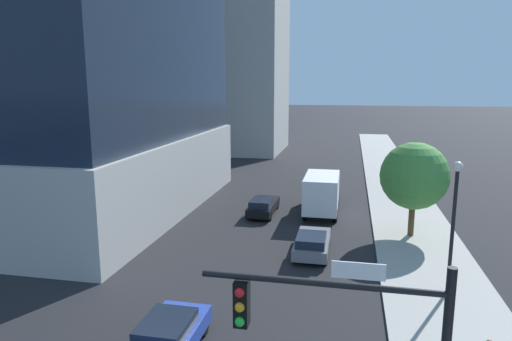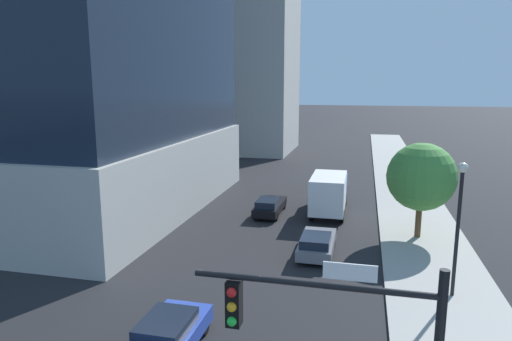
% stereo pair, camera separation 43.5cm
% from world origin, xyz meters
% --- Properties ---
extents(sidewalk, '(5.09, 120.00, 0.15)m').
position_xyz_m(sidewalk, '(7.68, 20.00, 0.07)').
color(sidewalk, '#9E9B93').
rests_on(sidewalk, ground).
extents(construction_building, '(14.49, 18.48, 42.51)m').
position_xyz_m(construction_building, '(-12.72, 55.92, 19.36)').
color(construction_building, '#B2AFA8').
rests_on(construction_building, ground).
extents(traffic_light_pole, '(5.26, 0.48, 5.66)m').
position_xyz_m(traffic_light_pole, '(3.63, 2.16, 4.02)').
color(traffic_light_pole, black).
rests_on(traffic_light_pole, sidewalk).
extents(street_lamp, '(0.44, 0.44, 5.97)m').
position_xyz_m(street_lamp, '(8.00, 13.50, 4.05)').
color(street_lamp, black).
rests_on(street_lamp, sidewalk).
extents(street_tree, '(4.08, 4.08, 5.79)m').
position_xyz_m(street_tree, '(7.35, 21.41, 3.89)').
color(street_tree, brown).
rests_on(street_tree, sidewalk).
extents(car_gray, '(1.84, 4.42, 1.32)m').
position_xyz_m(car_gray, '(1.62, 17.29, 0.67)').
color(car_gray, slate).
rests_on(car_gray, ground).
extents(car_silver, '(1.81, 4.03, 1.36)m').
position_xyz_m(car_silver, '(1.62, 33.52, 0.69)').
color(car_silver, '#B7B7BC').
rests_on(car_silver, ground).
extents(car_blue, '(1.94, 4.61, 1.33)m').
position_xyz_m(car_blue, '(-2.55, 6.60, 0.67)').
color(car_blue, '#233D9E').
rests_on(car_blue, ground).
extents(car_black, '(1.72, 4.63, 1.31)m').
position_xyz_m(car_black, '(-2.55, 24.49, 0.65)').
color(car_black, black).
rests_on(car_black, ground).
extents(box_truck, '(2.36, 6.79, 2.99)m').
position_xyz_m(box_truck, '(1.62, 25.75, 1.67)').
color(box_truck, '#1E4799').
rests_on(box_truck, ground).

